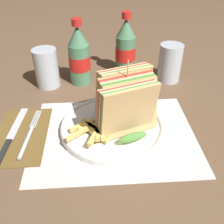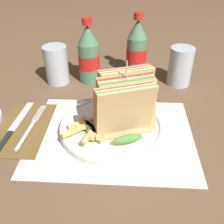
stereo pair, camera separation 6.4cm
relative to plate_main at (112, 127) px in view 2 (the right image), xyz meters
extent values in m
plane|color=brown|center=(-0.01, 0.02, -0.01)|extent=(4.00, 4.00, 0.00)
cube|color=silver|center=(0.00, -0.02, -0.01)|extent=(0.38, 0.30, 0.00)
cylinder|color=white|center=(0.00, 0.00, 0.00)|extent=(0.25, 0.25, 0.01)
torus|color=white|center=(0.00, 0.00, 0.00)|extent=(0.25, 0.25, 0.01)
cube|color=tan|center=(0.03, -0.05, 0.07)|extent=(0.13, 0.07, 0.13)
cube|color=#518E3D|center=(0.03, -0.04, 0.07)|extent=(0.13, 0.07, 0.13)
cube|color=beige|center=(0.03, -0.03, 0.07)|extent=(0.13, 0.07, 0.13)
cube|color=red|center=(0.03, -0.03, 0.07)|extent=(0.13, 0.07, 0.13)
cube|color=tan|center=(0.02, -0.02, 0.07)|extent=(0.13, 0.07, 0.13)
ellipsoid|color=#518E3D|center=(0.04, -0.07, 0.02)|extent=(0.07, 0.04, 0.02)
cube|color=tan|center=(0.04, -0.03, 0.07)|extent=(0.13, 0.07, 0.13)
cube|color=#518E3D|center=(0.04, -0.02, 0.07)|extent=(0.13, 0.07, 0.13)
cube|color=beige|center=(0.04, -0.01, 0.07)|extent=(0.13, 0.07, 0.13)
cube|color=red|center=(0.03, 0.00, 0.07)|extent=(0.13, 0.07, 0.13)
cube|color=tan|center=(0.03, 0.00, 0.07)|extent=(0.13, 0.07, 0.13)
ellipsoid|color=#518E3D|center=(0.04, -0.02, 0.02)|extent=(0.07, 0.04, 0.02)
cube|color=tan|center=(0.03, 0.04, 0.07)|extent=(0.13, 0.07, 0.13)
cube|color=#518E3D|center=(0.03, 0.04, 0.07)|extent=(0.13, 0.07, 0.13)
cube|color=beige|center=(0.03, 0.05, 0.07)|extent=(0.13, 0.07, 0.13)
cube|color=red|center=(0.03, 0.06, 0.07)|extent=(0.13, 0.07, 0.13)
cube|color=tan|center=(0.02, 0.06, 0.07)|extent=(0.13, 0.07, 0.13)
ellipsoid|color=#518E3D|center=(0.04, 0.02, 0.02)|extent=(0.07, 0.04, 0.02)
cylinder|color=tan|center=(0.03, 0.00, 0.09)|extent=(0.00, 0.00, 0.17)
cube|color=#E5C166|center=(-0.07, -0.01, 0.01)|extent=(0.06, 0.04, 0.01)
cube|color=#E5C166|center=(-0.04, -0.04, 0.01)|extent=(0.05, 0.06, 0.01)
cube|color=#E5C166|center=(-0.05, -0.02, 0.01)|extent=(0.06, 0.02, 0.01)
cube|color=#E5C166|center=(-0.06, -0.02, 0.02)|extent=(0.03, 0.05, 0.01)
cube|color=#E5C166|center=(-0.03, -0.05, 0.02)|extent=(0.02, 0.05, 0.01)
cube|color=#E5C166|center=(-0.08, -0.05, 0.02)|extent=(0.06, 0.05, 0.01)
cube|color=#E5C166|center=(-0.05, -0.03, 0.02)|extent=(0.05, 0.04, 0.01)
cube|color=#E5C166|center=(-0.04, -0.03, 0.02)|extent=(0.03, 0.05, 0.01)
cube|color=#E5C166|center=(-0.05, -0.06, 0.02)|extent=(0.03, 0.06, 0.01)
cube|color=#E5C166|center=(-0.03, -0.05, 0.02)|extent=(0.01, 0.05, 0.01)
cube|color=brown|center=(-0.22, -0.01, -0.01)|extent=(0.12, 0.21, 0.00)
cylinder|color=silver|center=(-0.20, -0.04, 0.00)|extent=(0.02, 0.11, 0.01)
cylinder|color=silver|center=(-0.20, 0.05, 0.00)|extent=(0.01, 0.07, 0.00)
cylinder|color=silver|center=(-0.20, 0.05, 0.00)|extent=(0.01, 0.07, 0.00)
cylinder|color=silver|center=(-0.19, 0.05, 0.00)|extent=(0.01, 0.07, 0.00)
cylinder|color=silver|center=(-0.19, 0.05, 0.00)|extent=(0.01, 0.07, 0.00)
cube|color=black|center=(-0.25, -0.07, 0.00)|extent=(0.02, 0.08, 0.00)
cube|color=silver|center=(-0.24, 0.04, 0.00)|extent=(0.03, 0.13, 0.00)
cylinder|color=#4C7F5B|center=(-0.08, 0.25, 0.05)|extent=(0.06, 0.06, 0.12)
cylinder|color=red|center=(-0.08, 0.25, 0.06)|extent=(0.07, 0.07, 0.04)
cone|color=#4C7F5B|center=(-0.08, 0.25, 0.14)|extent=(0.06, 0.06, 0.06)
cylinder|color=red|center=(-0.08, 0.25, 0.18)|extent=(0.03, 0.03, 0.02)
cylinder|color=#4C7F5B|center=(0.06, 0.31, 0.05)|extent=(0.06, 0.06, 0.12)
cylinder|color=red|center=(0.06, 0.31, 0.06)|extent=(0.07, 0.07, 0.04)
cone|color=#4C7F5B|center=(0.06, 0.31, 0.14)|extent=(0.06, 0.06, 0.06)
cylinder|color=red|center=(0.06, 0.31, 0.18)|extent=(0.03, 0.03, 0.02)
cylinder|color=silver|center=(0.20, 0.25, 0.05)|extent=(0.07, 0.07, 0.12)
cylinder|color=black|center=(0.20, 0.25, 0.03)|extent=(0.06, 0.06, 0.07)
cylinder|color=silver|center=(-0.18, 0.24, 0.05)|extent=(0.07, 0.07, 0.12)
cylinder|color=black|center=(-0.18, 0.24, 0.01)|extent=(0.06, 0.06, 0.04)
camera|label=1|loc=(-0.03, -0.50, 0.40)|focal=42.00mm
camera|label=2|loc=(0.03, -0.50, 0.40)|focal=42.00mm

